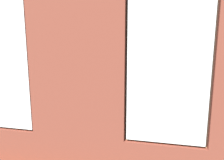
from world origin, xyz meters
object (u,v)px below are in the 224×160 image
(potted_plant_corner_near_left, at_px, (210,82))
(remote_silver, at_px, (115,96))
(coffee_table, at_px, (120,99))
(potted_plant_mid_room_small, at_px, (153,91))
(remote_black, at_px, (120,97))
(media_console, at_px, (17,98))
(potted_plant_between_couches, at_px, (127,113))
(couch_left, at_px, (224,113))
(table_plant_small, at_px, (122,95))
(potted_plant_foreground_right, at_px, (55,74))
(papasan_chair, at_px, (97,83))
(tv_flatscreen, at_px, (15,76))
(potted_plant_by_left_couch, at_px, (195,98))
(potted_plant_near_tv, at_px, (11,91))
(couch_by_window, at_px, (49,127))
(cup_ceramic, at_px, (133,95))
(candle_jar, at_px, (105,96))

(potted_plant_corner_near_left, bearing_deg, remote_silver, 30.42)
(coffee_table, xyz_separation_m, potted_plant_mid_room_small, (-0.83, -0.95, 0.06))
(remote_black, distance_m, potted_plant_corner_near_left, 3.07)
(media_console, xyz_separation_m, potted_plant_between_couches, (-3.47, 1.85, 0.43))
(couch_left, bearing_deg, table_plant_small, -100.41)
(potted_plant_foreground_right, bearing_deg, papasan_chair, 177.14)
(tv_flatscreen, relative_size, potted_plant_by_left_couch, 2.62)
(couch_left, xyz_separation_m, papasan_chair, (3.50, -2.06, 0.12))
(potted_plant_foreground_right, relative_size, potted_plant_near_tv, 0.97)
(couch_by_window, height_order, media_console, couch_by_window)
(potted_plant_between_couches, bearing_deg, tv_flatscreen, -28.13)
(remote_silver, xyz_separation_m, potted_plant_foreground_right, (2.52, -1.55, 0.28))
(remote_silver, distance_m, potted_plant_corner_near_left, 3.16)
(coffee_table, height_order, media_console, media_console)
(couch_left, relative_size, coffee_table, 1.50)
(media_console, bearing_deg, papasan_chair, -137.79)
(cup_ceramic, relative_size, table_plant_small, 0.42)
(remote_black, bearing_deg, potted_plant_near_tv, 172.43)
(couch_by_window, xyz_separation_m, potted_plant_foreground_right, (1.76, -3.70, 0.37))
(couch_by_window, distance_m, cup_ceramic, 2.53)
(couch_by_window, bearing_deg, papasan_chair, -87.37)
(cup_ceramic, relative_size, potted_plant_foreground_right, 0.07)
(couch_by_window, bearing_deg, coffee_table, -114.16)
(couch_by_window, distance_m, remote_black, 2.26)
(couch_left, xyz_separation_m, cup_ceramic, (2.08, -0.63, 0.12))
(couch_left, relative_size, cup_ceramic, 20.44)
(remote_silver, distance_m, remote_black, 0.18)
(cup_ceramic, height_order, potted_plant_between_couches, potted_plant_between_couches)
(table_plant_small, xyz_separation_m, papasan_chair, (1.18, -1.67, -0.07))
(potted_plant_corner_near_left, bearing_deg, potted_plant_foreground_right, 0.52)
(table_plant_small, distance_m, remote_silver, 0.34)
(remote_black, distance_m, media_console, 2.98)
(potted_plant_corner_near_left, bearing_deg, potted_plant_near_tv, 28.95)
(cup_ceramic, distance_m, potted_plant_mid_room_small, 0.96)
(couch_left, bearing_deg, potted_plant_near_tv, -84.23)
(couch_by_window, height_order, couch_left, same)
(potted_plant_by_left_couch, height_order, potted_plant_near_tv, potted_plant_near_tv)
(candle_jar, bearing_deg, potted_plant_foreground_right, -37.22)
(potted_plant_foreground_right, bearing_deg, remote_black, 148.51)
(remote_silver, height_order, potted_plant_mid_room_small, potted_plant_mid_room_small)
(potted_plant_corner_near_left, bearing_deg, potted_plant_by_left_couch, 56.39)
(table_plant_small, distance_m, potted_plant_between_couches, 1.94)
(potted_plant_foreground_right, distance_m, potted_plant_mid_room_small, 3.59)
(coffee_table, height_order, potted_plant_between_couches, potted_plant_between_couches)
(cup_ceramic, height_order, remote_black, cup_ceramic)
(cup_ceramic, bearing_deg, couch_left, 163.08)
(potted_plant_near_tv, bearing_deg, potted_plant_between_couches, 162.36)
(tv_flatscreen, height_order, potted_plant_near_tv, potted_plant_near_tv)
(couch_by_window, bearing_deg, potted_plant_corner_near_left, -132.93)
(tv_flatscreen, bearing_deg, potted_plant_foreground_right, -99.27)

